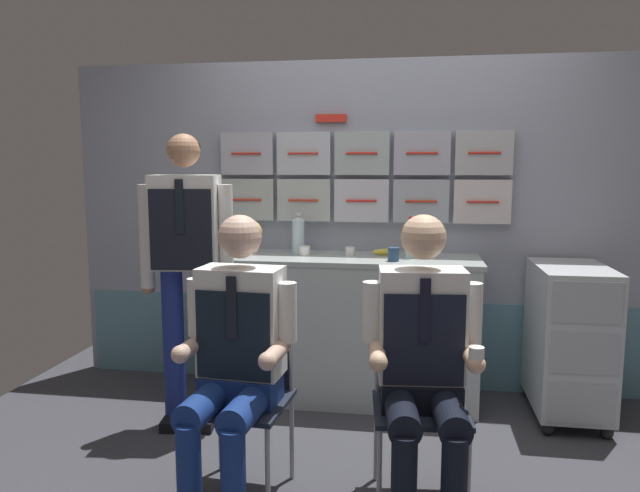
{
  "coord_description": "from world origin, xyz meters",
  "views": [
    {
      "loc": [
        0.2,
        -2.55,
        1.47
      ],
      "look_at": [
        -0.25,
        0.29,
        1.08
      ],
      "focal_mm": 33.45,
      "sensor_mm": 36.0,
      "label": 1
    }
  ],
  "objects_px": {
    "service_trolley": "(569,337)",
    "crew_member_standing": "(187,256)",
    "folding_chair_right": "(418,382)",
    "snack_banana": "(385,252)",
    "folding_chair_left": "(249,377)",
    "water_bottle_short": "(298,234)",
    "crew_member_left": "(235,349)",
    "crew_member_right": "(423,353)",
    "paper_cup_blue": "(350,251)"
  },
  "relations": [
    {
      "from": "folding_chair_left",
      "to": "paper_cup_blue",
      "type": "height_order",
      "value": "paper_cup_blue"
    },
    {
      "from": "folding_chair_right",
      "to": "snack_banana",
      "type": "height_order",
      "value": "snack_banana"
    },
    {
      "from": "folding_chair_left",
      "to": "crew_member_left",
      "type": "distance_m",
      "value": 0.24
    },
    {
      "from": "folding_chair_left",
      "to": "crew_member_standing",
      "type": "height_order",
      "value": "crew_member_standing"
    },
    {
      "from": "crew_member_right",
      "to": "water_bottle_short",
      "type": "relative_size",
      "value": 4.94
    },
    {
      "from": "crew_member_left",
      "to": "water_bottle_short",
      "type": "xyz_separation_m",
      "value": [
        0.01,
        1.37,
        0.34
      ]
    },
    {
      "from": "crew_member_left",
      "to": "service_trolley",
      "type": "bearing_deg",
      "value": 35.41
    },
    {
      "from": "water_bottle_short",
      "to": "paper_cup_blue",
      "type": "relative_size",
      "value": 4.32
    },
    {
      "from": "crew_member_left",
      "to": "snack_banana",
      "type": "distance_m",
      "value": 1.5
    },
    {
      "from": "snack_banana",
      "to": "crew_member_standing",
      "type": "bearing_deg",
      "value": -149.32
    },
    {
      "from": "crew_member_standing",
      "to": "snack_banana",
      "type": "distance_m",
      "value": 1.24
    },
    {
      "from": "crew_member_left",
      "to": "paper_cup_blue",
      "type": "bearing_deg",
      "value": 74.74
    },
    {
      "from": "folding_chair_right",
      "to": "crew_member_right",
      "type": "xyz_separation_m",
      "value": [
        0.02,
        -0.16,
        0.19
      ]
    },
    {
      "from": "folding_chair_left",
      "to": "snack_banana",
      "type": "distance_m",
      "value": 1.4
    },
    {
      "from": "paper_cup_blue",
      "to": "folding_chair_right",
      "type": "bearing_deg",
      "value": -68.57
    },
    {
      "from": "folding_chair_left",
      "to": "crew_member_left",
      "type": "height_order",
      "value": "crew_member_left"
    },
    {
      "from": "crew_member_left",
      "to": "snack_banana",
      "type": "height_order",
      "value": "crew_member_left"
    },
    {
      "from": "crew_member_standing",
      "to": "water_bottle_short",
      "type": "relative_size",
      "value": 6.39
    },
    {
      "from": "crew_member_left",
      "to": "folding_chair_right",
      "type": "xyz_separation_m",
      "value": [
        0.78,
        0.22,
        -0.18
      ]
    },
    {
      "from": "crew_member_right",
      "to": "service_trolley",
      "type": "bearing_deg",
      "value": 52.48
    },
    {
      "from": "crew_member_right",
      "to": "crew_member_standing",
      "type": "height_order",
      "value": "crew_member_standing"
    },
    {
      "from": "service_trolley",
      "to": "crew_member_right",
      "type": "bearing_deg",
      "value": -127.52
    },
    {
      "from": "folding_chair_right",
      "to": "water_bottle_short",
      "type": "xyz_separation_m",
      "value": [
        -0.77,
        1.15,
        0.52
      ]
    },
    {
      "from": "crew_member_standing",
      "to": "snack_banana",
      "type": "bearing_deg",
      "value": 30.68
    },
    {
      "from": "service_trolley",
      "to": "crew_member_right",
      "type": "xyz_separation_m",
      "value": [
        -0.86,
        -1.12,
        0.22
      ]
    },
    {
      "from": "service_trolley",
      "to": "paper_cup_blue",
      "type": "distance_m",
      "value": 1.38
    },
    {
      "from": "folding_chair_left",
      "to": "folding_chair_right",
      "type": "height_order",
      "value": "same"
    },
    {
      "from": "crew_member_standing",
      "to": "crew_member_left",
      "type": "bearing_deg",
      "value": -55.93
    },
    {
      "from": "service_trolley",
      "to": "crew_member_standing",
      "type": "xyz_separation_m",
      "value": [
        -2.15,
        -0.44,
        0.49
      ]
    },
    {
      "from": "folding_chair_left",
      "to": "water_bottle_short",
      "type": "height_order",
      "value": "water_bottle_short"
    },
    {
      "from": "crew_member_left",
      "to": "water_bottle_short",
      "type": "distance_m",
      "value": 1.41
    },
    {
      "from": "crew_member_right",
      "to": "water_bottle_short",
      "type": "xyz_separation_m",
      "value": [
        -0.78,
        1.31,
        0.33
      ]
    },
    {
      "from": "folding_chair_right",
      "to": "snack_banana",
      "type": "bearing_deg",
      "value": 100.21
    },
    {
      "from": "folding_chair_right",
      "to": "water_bottle_short",
      "type": "bearing_deg",
      "value": 123.69
    },
    {
      "from": "service_trolley",
      "to": "crew_member_left",
      "type": "height_order",
      "value": "crew_member_left"
    },
    {
      "from": "paper_cup_blue",
      "to": "snack_banana",
      "type": "xyz_separation_m",
      "value": [
        0.22,
        0.07,
        -0.01
      ]
    },
    {
      "from": "crew_member_right",
      "to": "water_bottle_short",
      "type": "bearing_deg",
      "value": 120.9
    },
    {
      "from": "service_trolley",
      "to": "crew_member_right",
      "type": "height_order",
      "value": "crew_member_right"
    },
    {
      "from": "folding_chair_right",
      "to": "crew_member_right",
      "type": "bearing_deg",
      "value": -84.2
    },
    {
      "from": "service_trolley",
      "to": "folding_chair_left",
      "type": "distance_m",
      "value": 1.93
    },
    {
      "from": "crew_member_standing",
      "to": "snack_banana",
      "type": "height_order",
      "value": "crew_member_standing"
    },
    {
      "from": "snack_banana",
      "to": "folding_chair_left",
      "type": "bearing_deg",
      "value": -114.72
    },
    {
      "from": "crew_member_left",
      "to": "crew_member_right",
      "type": "relative_size",
      "value": 0.99
    },
    {
      "from": "crew_member_right",
      "to": "paper_cup_blue",
      "type": "distance_m",
      "value": 1.34
    },
    {
      "from": "crew_member_left",
      "to": "crew_member_standing",
      "type": "bearing_deg",
      "value": 124.07
    },
    {
      "from": "service_trolley",
      "to": "crew_member_standing",
      "type": "bearing_deg",
      "value": -168.51
    },
    {
      "from": "water_bottle_short",
      "to": "paper_cup_blue",
      "type": "xyz_separation_m",
      "value": [
        0.34,
        -0.07,
        -0.09
      ]
    },
    {
      "from": "folding_chair_right",
      "to": "crew_member_right",
      "type": "distance_m",
      "value": 0.24
    },
    {
      "from": "service_trolley",
      "to": "water_bottle_short",
      "type": "xyz_separation_m",
      "value": [
        -1.64,
        0.19,
        0.55
      ]
    },
    {
      "from": "service_trolley",
      "to": "crew_member_standing",
      "type": "distance_m",
      "value": 2.25
    }
  ]
}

